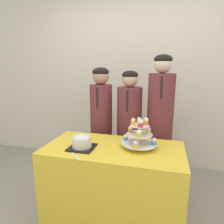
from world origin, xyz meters
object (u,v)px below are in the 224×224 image
object	(u,v)px
round_cake	(82,141)
cake_knife	(72,153)
cupcake_stand	(140,134)
student_1	(129,137)
student_0	(101,132)
student_2	(159,133)

from	to	relation	value
round_cake	cake_knife	bearing A→B (deg)	-106.26
cupcake_stand	cake_knife	bearing A→B (deg)	-153.03
cake_knife	student_1	world-z (taller)	student_1
cake_knife	student_0	xyz separation A→B (m)	(0.01, 0.75, -0.07)
student_1	round_cake	bearing A→B (deg)	-115.28
cake_knife	student_2	bearing A→B (deg)	92.85
cupcake_stand	student_1	size ratio (longest dim) A/B	0.22
round_cake	student_2	size ratio (longest dim) A/B	0.14
round_cake	cupcake_stand	size ratio (longest dim) A/B	0.70
student_1	student_2	size ratio (longest dim) A/B	0.90
student_0	student_2	bearing A→B (deg)	0.00
student_0	student_1	bearing A→B (deg)	0.00
round_cake	student_0	xyz separation A→B (m)	(-0.03, 0.63, -0.13)
cake_knife	student_2	world-z (taller)	student_2
cupcake_stand	student_0	xyz separation A→B (m)	(-0.51, 0.49, -0.19)
cupcake_stand	student_1	world-z (taller)	student_1
student_1	student_2	distance (m)	0.34
round_cake	cake_knife	world-z (taller)	round_cake
cupcake_stand	round_cake	bearing A→B (deg)	-163.39
student_0	cake_knife	bearing A→B (deg)	-90.42
round_cake	student_1	world-z (taller)	student_1
cake_knife	cupcake_stand	xyz separation A→B (m)	(0.51, 0.26, 0.12)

